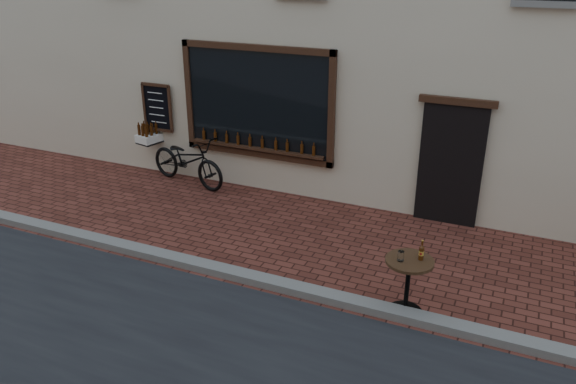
% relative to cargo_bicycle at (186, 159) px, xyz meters
% --- Properties ---
extents(ground, '(90.00, 90.00, 0.00)m').
position_rel_cargo_bicycle_xyz_m(ground, '(3.45, -3.13, -0.54)').
color(ground, '#4C2118').
rests_on(ground, ground).
extents(kerb, '(90.00, 0.25, 0.12)m').
position_rel_cargo_bicycle_xyz_m(kerb, '(3.45, -2.93, -0.48)').
color(kerb, slate).
rests_on(kerb, ground).
extents(cargo_bicycle, '(2.40, 1.14, 1.13)m').
position_rel_cargo_bicycle_xyz_m(cargo_bicycle, '(0.00, 0.00, 0.00)').
color(cargo_bicycle, black).
rests_on(cargo_bicycle, ground).
extents(bistro_table, '(0.65, 0.65, 1.11)m').
position_rel_cargo_bicycle_xyz_m(bistro_table, '(5.35, -2.78, 0.05)').
color(bistro_table, black).
rests_on(bistro_table, ground).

